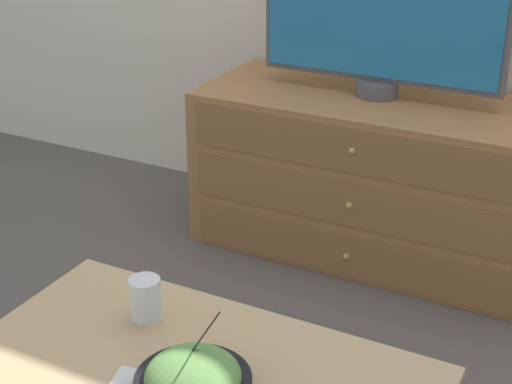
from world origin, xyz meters
TOP-DOWN VIEW (x-y plane):
  - ground_plane at (0.00, 0.00)m, footprint 12.00×12.00m
  - dresser at (-0.08, -0.30)m, footprint 1.32×0.56m
  - tv at (-0.11, -0.27)m, footprint 0.88×0.15m
  - takeout_bowl at (0.07, -1.82)m, footprint 0.23×0.23m
  - drink_cup at (-0.17, -1.63)m, footprint 0.07×0.07m

SIDE VIEW (x-z plane):
  - ground_plane at x=0.00m, z-range 0.00..0.00m
  - dresser at x=-0.08m, z-range 0.00..0.60m
  - takeout_bowl at x=0.07m, z-range 0.38..0.58m
  - drink_cup at x=-0.17m, z-range 0.44..0.54m
  - tv at x=-0.11m, z-range 0.61..1.23m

